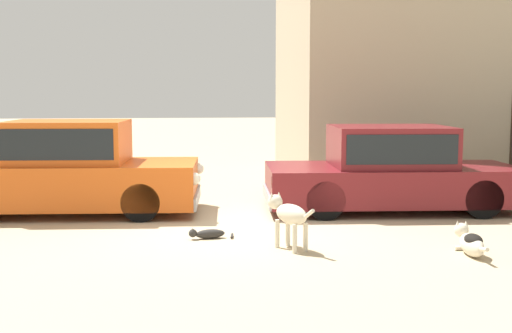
{
  "coord_description": "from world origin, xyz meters",
  "views": [
    {
      "loc": [
        -0.62,
        -9.73,
        2.07
      ],
      "look_at": [
        0.39,
        0.2,
        0.9
      ],
      "focal_mm": 45.72,
      "sensor_mm": 36.0,
      "label": 1
    }
  ],
  "objects_px": {
    "parked_sedan_second": "(391,169)",
    "stray_dog_tan": "(288,214)",
    "stray_dog_spotted": "(470,242)",
    "stray_cat": "(208,234)",
    "parked_sedan_nearest": "(71,168)"
  },
  "relations": [
    {
      "from": "stray_dog_tan",
      "to": "parked_sedan_nearest",
      "type": "bearing_deg",
      "value": 20.93
    },
    {
      "from": "parked_sedan_second",
      "to": "stray_dog_tan",
      "type": "xyz_separation_m",
      "value": [
        -2.19,
        -2.58,
        -0.26
      ]
    },
    {
      "from": "parked_sedan_nearest",
      "to": "stray_dog_tan",
      "type": "bearing_deg",
      "value": -37.42
    },
    {
      "from": "stray_dog_spotted",
      "to": "stray_dog_tan",
      "type": "relative_size",
      "value": 1.14
    },
    {
      "from": "stray_dog_spotted",
      "to": "parked_sedan_second",
      "type": "bearing_deg",
      "value": 4.26
    },
    {
      "from": "parked_sedan_nearest",
      "to": "stray_dog_tan",
      "type": "distance_m",
      "value": 4.33
    },
    {
      "from": "parked_sedan_nearest",
      "to": "stray_cat",
      "type": "bearing_deg",
      "value": -40.47
    },
    {
      "from": "parked_sedan_nearest",
      "to": "parked_sedan_second",
      "type": "bearing_deg",
      "value": 0.86
    },
    {
      "from": "stray_cat",
      "to": "stray_dog_tan",
      "type": "bearing_deg",
      "value": 137.24
    },
    {
      "from": "stray_dog_tan",
      "to": "stray_cat",
      "type": "height_order",
      "value": "stray_dog_tan"
    },
    {
      "from": "parked_sedan_second",
      "to": "stray_dog_tan",
      "type": "bearing_deg",
      "value": -127.26
    },
    {
      "from": "parked_sedan_nearest",
      "to": "parked_sedan_second",
      "type": "xyz_separation_m",
      "value": [
        5.46,
        -0.24,
        -0.05
      ]
    },
    {
      "from": "parked_sedan_second",
      "to": "parked_sedan_nearest",
      "type": "bearing_deg",
      "value": -179.48
    },
    {
      "from": "stray_dog_spotted",
      "to": "stray_cat",
      "type": "xyz_separation_m",
      "value": [
        -3.28,
        1.24,
        -0.1
      ]
    },
    {
      "from": "parked_sedan_second",
      "to": "stray_dog_tan",
      "type": "height_order",
      "value": "parked_sedan_second"
    }
  ]
}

